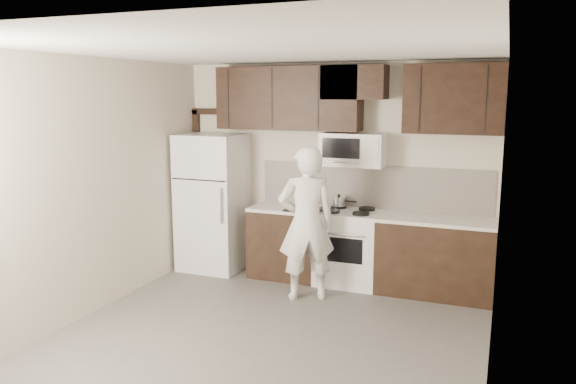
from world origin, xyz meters
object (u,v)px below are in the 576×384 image
Objects in this scene: person at (306,223)px; stove at (349,247)px; microwave at (353,150)px; refrigerator at (213,202)px.

stove is at bearing -142.56° from person.
person reaches higher than stove.
stove is 1.24× the size of microwave.
stove is at bearing 1.51° from refrigerator.
stove is 0.86m from person.
microwave is at bearing 5.15° from refrigerator.
refrigerator is at bearing -50.20° from person.
stove is 1.20m from microwave.
microwave is 1.15m from person.
refrigerator is 1.02× the size of person.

